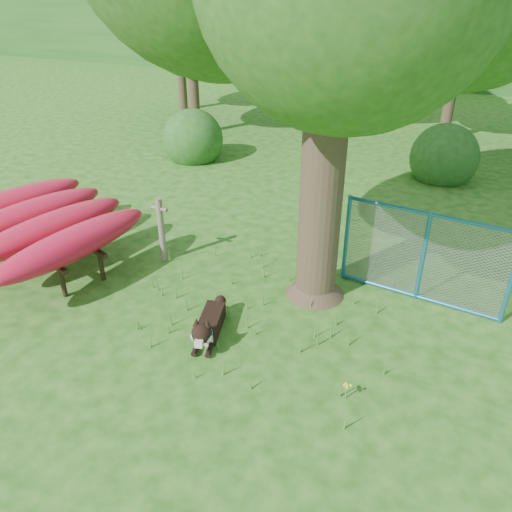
% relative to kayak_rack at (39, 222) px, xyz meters
% --- Properties ---
extents(ground, '(80.00, 80.00, 0.00)m').
position_rel_kayak_rack_xyz_m(ground, '(4.12, -0.86, -0.84)').
color(ground, '#1C4F0F').
rests_on(ground, ground).
extents(wooden_post, '(0.35, 0.12, 1.28)m').
position_rel_kayak_rack_xyz_m(wooden_post, '(1.99, 1.04, -0.17)').
color(wooden_post, '#66594C').
rests_on(wooden_post, ground).
extents(kayak_rack, '(3.73, 4.01, 1.10)m').
position_rel_kayak_rack_xyz_m(kayak_rack, '(0.00, 0.00, 0.00)').
color(kayak_rack, black).
rests_on(kayak_rack, ground).
extents(husky_dog, '(0.60, 1.27, 0.57)m').
position_rel_kayak_rack_xyz_m(husky_dog, '(4.00, -0.65, -0.64)').
color(husky_dog, black).
rests_on(husky_dog, ground).
extents(fence_section, '(2.74, 0.31, 2.67)m').
position_rel_kayak_rack_xyz_m(fence_section, '(6.63, 1.83, -0.04)').
color(fence_section, teal).
rests_on(fence_section, ground).
extents(wildflower_clump, '(0.11, 0.12, 0.25)m').
position_rel_kayak_rack_xyz_m(wildflower_clump, '(6.25, -0.95, -0.65)').
color(wildflower_clump, '#45812A').
rests_on(wildflower_clump, ground).
extents(bg_tree_c, '(4.00, 4.00, 6.12)m').
position_rel_kayak_rack_xyz_m(bg_tree_c, '(5.62, 12.14, 3.26)').
color(bg_tree_c, '#382B1E').
rests_on(bg_tree_c, ground).
extents(bg_tree_f, '(3.60, 3.60, 5.55)m').
position_rel_kayak_rack_xyz_m(bg_tree_f, '(-4.88, 12.14, 2.89)').
color(bg_tree_f, '#382B1E').
rests_on(bg_tree_f, ground).
extents(shrub_left, '(1.80, 1.80, 1.80)m').
position_rel_kayak_rack_xyz_m(shrub_left, '(-0.88, 6.64, -0.84)').
color(shrub_left, '#1D501A').
rests_on(shrub_left, ground).
extents(shrub_mid, '(1.80, 1.80, 1.80)m').
position_rel_kayak_rack_xyz_m(shrub_mid, '(6.12, 8.14, -0.84)').
color(shrub_mid, '#1D501A').
rests_on(shrub_mid, ground).
extents(wooded_hillside, '(80.00, 12.00, 6.00)m').
position_rel_kayak_rack_xyz_m(wooded_hillside, '(4.12, 27.14, 2.16)').
color(wooded_hillside, '#1D501A').
rests_on(wooded_hillside, ground).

